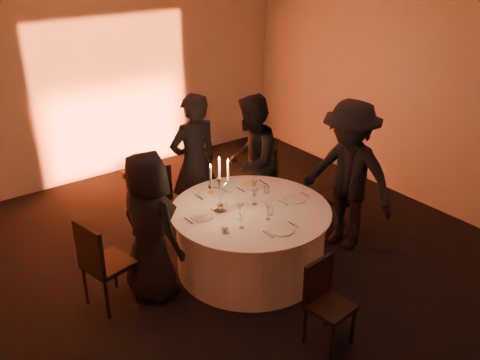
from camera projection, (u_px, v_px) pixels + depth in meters
floor at (250, 267)px, 6.28m from camera, size 7.00×7.00×0.00m
wall_back at (112, 80)px, 8.20m from camera, size 7.00×0.00×7.00m
wall_right at (426, 100)px, 7.26m from camera, size 0.00×7.00×7.00m
uplighter_fixture at (129, 173)px, 8.59m from camera, size 0.25×0.12×0.10m
banquet_table at (250, 238)px, 6.12m from camera, size 1.80×1.80×0.77m
chair_left at (101, 260)px, 5.39m from camera, size 0.52×0.52×1.00m
chair_back_left at (155, 191)px, 6.96m from camera, size 0.47×0.47×0.90m
chair_back_right at (268, 173)px, 7.37m from camera, size 0.60×0.60×0.98m
chair_right at (346, 190)px, 6.89m from camera, size 0.42×0.42×0.96m
chair_front at (325, 298)px, 4.98m from camera, size 0.42×0.42×0.86m
guest_left at (150, 226)px, 5.50m from camera, size 0.68×0.89×1.64m
guest_back_left at (194, 164)px, 6.73m from camera, size 0.67×0.44×1.83m
guest_back_right at (251, 161)px, 6.90m from camera, size 1.08×1.05×1.76m
guest_right at (348, 176)px, 6.36m from camera, size 0.94×1.33×1.87m
plate_left at (202, 216)px, 5.79m from camera, size 0.36×0.25×0.01m
plate_back_left at (211, 193)px, 6.29m from camera, size 0.36×0.30×0.08m
plate_back_right at (252, 185)px, 6.47m from camera, size 0.35×0.27×0.08m
plate_right at (294, 199)px, 6.16m from camera, size 0.36×0.26×0.01m
plate_front at (281, 229)px, 5.53m from camera, size 0.36×0.28×0.01m
coffee_cup at (225, 229)px, 5.50m from camera, size 0.11×0.11×0.07m
candelabra at (220, 193)px, 5.79m from camera, size 0.28×0.13×0.67m
wine_glass_a at (255, 193)px, 6.00m from camera, size 0.07×0.07×0.19m
wine_glass_b at (240, 208)px, 5.69m from camera, size 0.07×0.07×0.19m
wine_glass_c at (268, 208)px, 5.68m from camera, size 0.07×0.07×0.19m
wine_glass_d at (242, 217)px, 5.51m from camera, size 0.07×0.07×0.19m
wine_glass_e at (255, 184)px, 6.21m from camera, size 0.07×0.07×0.19m
tumbler_a at (270, 211)px, 5.82m from camera, size 0.07×0.07×0.09m
tumbler_b at (267, 189)px, 6.30m from camera, size 0.07×0.07×0.09m
tumbler_c at (224, 208)px, 5.89m from camera, size 0.07×0.07×0.09m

